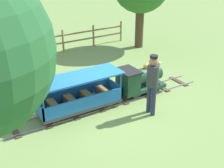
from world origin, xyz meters
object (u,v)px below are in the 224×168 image
at_px(passenger_car, 79,97).
at_px(park_bench, 44,65).
at_px(conductor_person, 152,80).

distance_m(passenger_car, park_bench, 2.69).
bearing_deg(conductor_person, park_bench, -158.27).
xyz_separation_m(conductor_person, park_bench, (-3.78, -1.50, -0.54)).
height_order(conductor_person, park_bench, conductor_person).
distance_m(passenger_car, conductor_person, 1.95).
height_order(passenger_car, conductor_person, conductor_person).
relative_size(passenger_car, park_bench, 1.77).
bearing_deg(park_bench, passenger_car, -0.66).
relative_size(passenger_car, conductor_person, 1.45).
xyz_separation_m(passenger_car, conductor_person, (1.08, 1.54, 0.53)).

